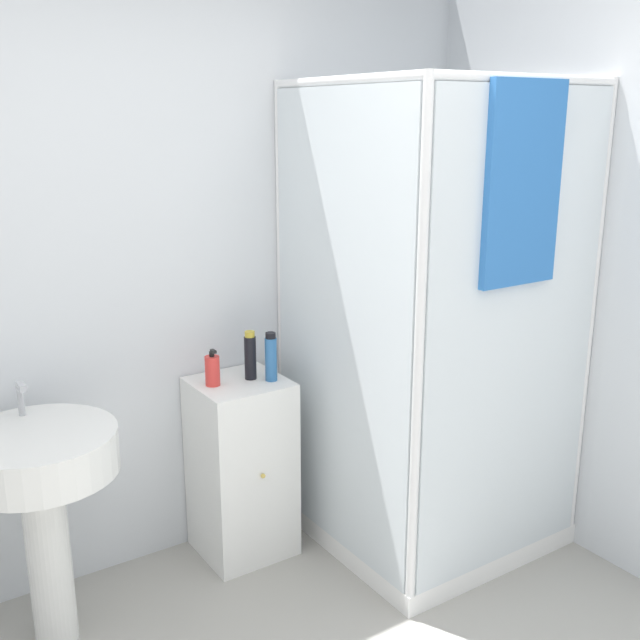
{
  "coord_description": "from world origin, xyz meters",
  "views": [
    {
      "loc": [
        -0.95,
        -1.17,
        1.87
      ],
      "look_at": [
        0.55,
        1.09,
        1.13
      ],
      "focal_mm": 42.0,
      "sensor_mm": 36.0,
      "label": 1
    }
  ],
  "objects_px": {
    "shampoo_bottle_tall_black": "(250,356)",
    "soap_dispenser": "(212,370)",
    "sink": "(41,481)",
    "shampoo_bottle_blue": "(271,357)"
  },
  "relations": [
    {
      "from": "shampoo_bottle_tall_black",
      "to": "shampoo_bottle_blue",
      "type": "distance_m",
      "value": 0.09
    },
    {
      "from": "sink",
      "to": "soap_dispenser",
      "type": "height_order",
      "value": "sink"
    },
    {
      "from": "shampoo_bottle_tall_black",
      "to": "soap_dispenser",
      "type": "bearing_deg",
      "value": 174.17
    },
    {
      "from": "shampoo_bottle_blue",
      "to": "soap_dispenser",
      "type": "bearing_deg",
      "value": 160.35
    },
    {
      "from": "sink",
      "to": "shampoo_bottle_blue",
      "type": "xyz_separation_m",
      "value": [
        0.98,
        0.08,
        0.25
      ]
    },
    {
      "from": "shampoo_bottle_tall_black",
      "to": "shampoo_bottle_blue",
      "type": "xyz_separation_m",
      "value": [
        0.06,
        -0.07,
        0.0
      ]
    },
    {
      "from": "sink",
      "to": "soap_dispenser",
      "type": "distance_m",
      "value": 0.79
    },
    {
      "from": "soap_dispenser",
      "to": "shampoo_bottle_tall_black",
      "type": "height_order",
      "value": "shampoo_bottle_tall_black"
    },
    {
      "from": "sink",
      "to": "shampoo_bottle_tall_black",
      "type": "bearing_deg",
      "value": 9.11
    },
    {
      "from": "sink",
      "to": "soap_dispenser",
      "type": "xyz_separation_m",
      "value": [
        0.74,
        0.16,
        0.22
      ]
    }
  ]
}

